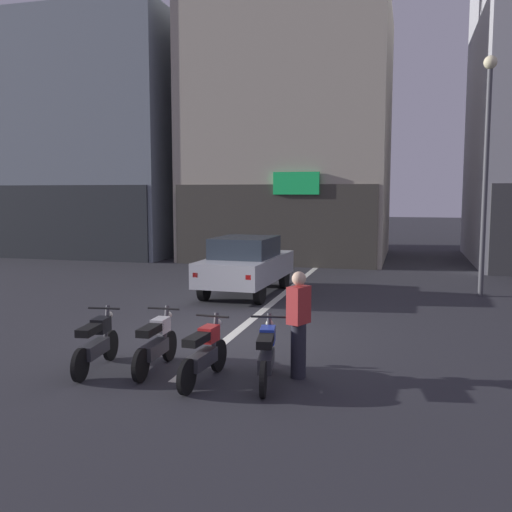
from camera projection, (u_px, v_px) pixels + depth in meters
name	position (u px, v px, depth m)	size (l,w,h in m)	color
ground_plane	(233.00, 335.00, 11.52)	(120.00, 120.00, 0.00)	#2B2B30
lane_centre_line	(291.00, 288.00, 17.28)	(0.20, 18.00, 0.01)	silver
building_corner_left	(103.00, 142.00, 28.03)	(9.03, 8.38, 10.79)	gray
building_mid_block	(293.00, 136.00, 25.58)	(8.37, 8.10, 10.91)	#B2A893
car_silver_crossing_near	(246.00, 263.00, 16.09)	(1.91, 4.16, 1.64)	black
street_lamp	(487.00, 151.00, 15.45)	(0.36, 0.36, 6.52)	#47474C
motorcycle_black_row_leftmost	(96.00, 342.00, 9.21)	(0.55, 1.67, 0.98)	black
motorcycle_white_row_left_mid	(156.00, 343.00, 9.19)	(0.55, 1.67, 0.98)	black
motorcycle_red_row_centre	(204.00, 353.00, 8.63)	(0.55, 1.67, 0.98)	black
motorcycle_blue_row_right_mid	(267.00, 354.00, 8.55)	(0.55, 1.66, 0.98)	black
person_by_motorcycles	(299.00, 324.00, 8.78)	(0.35, 0.42, 1.67)	#23232D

